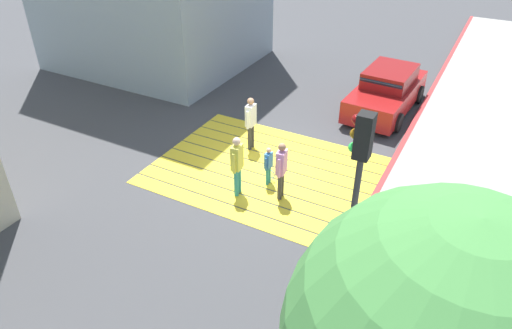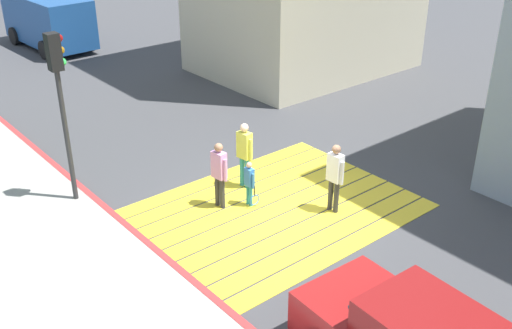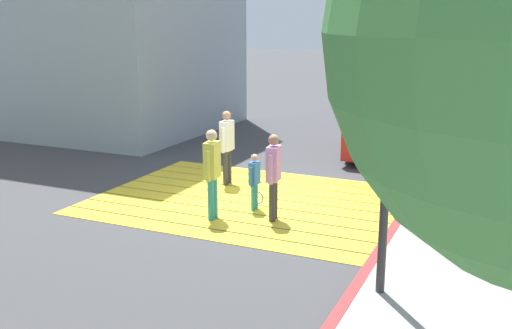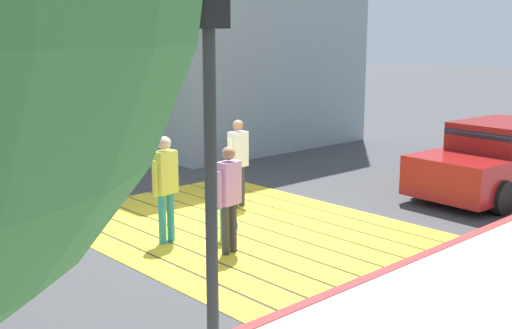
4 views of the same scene
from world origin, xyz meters
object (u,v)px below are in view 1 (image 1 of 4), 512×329
car_parked_near_curb (387,92)px  traffic_light_corner (357,175)px  pedestrian_adult_side (251,120)px  pedestrian_child_with_racket (269,164)px  pedestrian_adult_trailing (281,167)px  pedestrian_adult_lead (237,162)px

car_parked_near_curb → traffic_light_corner: bearing=99.9°
pedestrian_adult_side → pedestrian_child_with_racket: (-1.38, 1.48, -0.36)m
car_parked_near_curb → pedestrian_adult_side: size_ratio=2.51×
traffic_light_corner → pedestrian_adult_trailing: size_ratio=2.50×
pedestrian_adult_trailing → pedestrian_adult_side: 2.74m
traffic_light_corner → pedestrian_adult_side: size_ratio=2.43×
pedestrian_adult_trailing → pedestrian_child_with_racket: 0.80m
car_parked_near_curb → pedestrian_child_with_racket: car_parked_near_curb is taller
pedestrian_adult_lead → pedestrian_adult_trailing: pedestrian_adult_lead is taller
pedestrian_adult_side → pedestrian_adult_lead: bearing=110.5°
pedestrian_adult_trailing → pedestrian_child_with_racket: (0.59, -0.43, -0.33)m
traffic_light_corner → pedestrian_adult_lead: bearing=-28.8°
car_parked_near_curb → pedestrian_adult_side: bearing=57.7°
pedestrian_adult_lead → pedestrian_adult_trailing: (-1.10, -0.41, -0.04)m
pedestrian_adult_lead → pedestrian_adult_trailing: size_ratio=1.04×
car_parked_near_curb → pedestrian_adult_side: 5.60m
traffic_light_corner → pedestrian_adult_trailing: 4.12m
pedestrian_adult_trailing → pedestrian_child_with_racket: pedestrian_adult_trailing is taller
car_parked_near_curb → pedestrian_adult_lead: bearing=73.2°
traffic_light_corner → pedestrian_adult_side: (4.57, -4.35, -2.02)m
pedestrian_adult_trailing → pedestrian_adult_lead: bearing=20.3°
traffic_light_corner → pedestrian_child_with_racket: bearing=-41.9°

